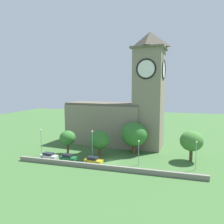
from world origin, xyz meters
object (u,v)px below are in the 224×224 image
(streetlamp_west_mid, at_px, (92,141))
(streetlamp_east_mid, at_px, (196,151))
(car_yellow, at_px, (93,160))
(tree_riverside_east, at_px, (68,138))
(tree_by_tower, at_px, (99,140))
(streetlamp_west_end, at_px, (41,138))
(car_green, at_px, (68,158))
(streetlamp_central, at_px, (139,148))
(car_white, at_px, (49,156))
(tree_riverside_west, at_px, (134,134))
(tree_churchyard, at_px, (192,141))
(church, at_px, (123,110))

(streetlamp_west_mid, xyz_separation_m, streetlamp_east_mid, (25.03, 0.20, -0.60))
(car_yellow, distance_m, tree_riverside_east, 11.88)
(tree_riverside_east, distance_m, tree_by_tower, 9.26)
(streetlamp_west_end, height_order, tree_by_tower, streetlamp_west_end)
(car_green, relative_size, streetlamp_central, 0.71)
(car_white, height_order, tree_riverside_east, tree_riverside_east)
(streetlamp_central, bearing_deg, car_green, -173.12)
(streetlamp_west_mid, bearing_deg, tree_riverside_east, 160.93)
(car_white, bearing_deg, car_yellow, -1.01)
(car_yellow, distance_m, streetlamp_east_mid, 24.21)
(streetlamp_west_end, bearing_deg, car_yellow, -8.65)
(car_yellow, relative_size, streetlamp_west_mid, 0.60)
(tree_riverside_west, bearing_deg, car_yellow, -124.52)
(car_green, xyz_separation_m, streetlamp_central, (17.76, 2.14, 3.27))
(tree_riverside_east, bearing_deg, car_yellow, -29.65)
(car_yellow, height_order, tree_churchyard, tree_churchyard)
(car_white, height_order, car_green, car_green)
(car_white, xyz_separation_m, car_yellow, (12.54, -0.22, 0.05))
(car_white, xyz_separation_m, tree_churchyard, (35.69, 8.75, 4.36))
(streetlamp_west_mid, height_order, tree_by_tower, streetlamp_west_mid)
(car_green, relative_size, tree_churchyard, 0.56)
(car_green, distance_m, tree_by_tower, 9.51)
(tree_riverside_east, distance_m, tree_churchyard, 33.14)
(church, distance_m, car_yellow, 22.09)
(car_white, bearing_deg, streetlamp_west_end, 148.60)
(church, distance_m, tree_by_tower, 15.14)
(streetlamp_west_mid, bearing_deg, tree_churchyard, 14.57)
(church, height_order, streetlamp_east_mid, church)
(car_white, xyz_separation_m, streetlamp_central, (23.33, 2.10, 3.32))
(church, relative_size, streetlamp_west_end, 4.72)
(streetlamp_west_mid, bearing_deg, car_white, -167.95)
(tree_riverside_east, bearing_deg, church, 46.77)
(church, distance_m, tree_riverside_east, 19.83)
(streetlamp_west_mid, relative_size, streetlamp_central, 1.27)
(tree_by_tower, xyz_separation_m, tree_churchyard, (23.71, 2.82, 0.62))
(car_yellow, xyz_separation_m, tree_by_tower, (-0.56, 6.15, 3.69))
(car_yellow, distance_m, streetlamp_west_end, 16.89)
(tree_riverside_east, relative_size, tree_churchyard, 0.85)
(car_yellow, bearing_deg, streetlamp_central, 12.12)
(car_white, height_order, streetlamp_west_mid, streetlamp_west_mid)
(streetlamp_east_mid, bearing_deg, tree_riverside_west, 151.07)
(tree_by_tower, bearing_deg, church, 75.02)
(tree_by_tower, bearing_deg, tree_churchyard, 6.79)
(tree_riverside_west, xyz_separation_m, tree_riverside_east, (-17.76, -5.98, -0.96))
(tree_riverside_east, bearing_deg, streetlamp_central, -9.01)
(streetlamp_west_end, height_order, streetlamp_west_mid, streetlamp_west_mid)
(church, relative_size, car_green, 8.00)
(streetlamp_west_mid, height_order, tree_riverside_west, tree_riverside_west)
(car_yellow, bearing_deg, tree_riverside_east, 150.35)
(car_green, bearing_deg, streetlamp_west_end, 166.08)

